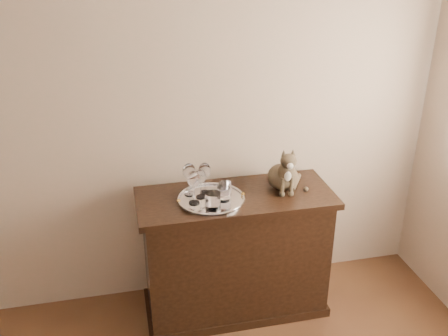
{
  "coord_description": "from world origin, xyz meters",
  "views": [
    {
      "loc": [
        -0.05,
        -0.65,
        2.27
      ],
      "look_at": [
        0.53,
        1.95,
        1.03
      ],
      "focal_mm": 40.0,
      "sensor_mm": 36.0,
      "label": 1
    }
  ],
  "objects_px": {
    "tumbler_a": "(224,194)",
    "cat": "(284,166)",
    "tumbler_c": "(225,189)",
    "tray": "(211,200)",
    "tumbler_b": "(213,201)",
    "wine_glass_a": "(189,179)",
    "wine_glass_c": "(194,187)",
    "wine_glass_b": "(205,178)",
    "sideboard": "(235,254)",
    "wine_glass_d": "(201,184)"
  },
  "relations": [
    {
      "from": "sideboard",
      "to": "cat",
      "type": "distance_m",
      "value": 0.65
    },
    {
      "from": "wine_glass_b",
      "to": "wine_glass_d",
      "type": "distance_m",
      "value": 0.06
    },
    {
      "from": "wine_glass_a",
      "to": "cat",
      "type": "distance_m",
      "value": 0.58
    },
    {
      "from": "sideboard",
      "to": "tumbler_b",
      "type": "xyz_separation_m",
      "value": [
        -0.17,
        -0.15,
        0.48
      ]
    },
    {
      "from": "tumbler_c",
      "to": "cat",
      "type": "relative_size",
      "value": 0.29
    },
    {
      "from": "tumbler_a",
      "to": "tumbler_b",
      "type": "xyz_separation_m",
      "value": [
        -0.08,
        -0.08,
        0.01
      ]
    },
    {
      "from": "wine_glass_c",
      "to": "cat",
      "type": "distance_m",
      "value": 0.58
    },
    {
      "from": "tray",
      "to": "wine_glass_c",
      "type": "distance_m",
      "value": 0.15
    },
    {
      "from": "tray",
      "to": "cat",
      "type": "relative_size",
      "value": 1.35
    },
    {
      "from": "wine_glass_a",
      "to": "tumbler_b",
      "type": "relative_size",
      "value": 2.02
    },
    {
      "from": "wine_glass_b",
      "to": "cat",
      "type": "relative_size",
      "value": 0.67
    },
    {
      "from": "sideboard",
      "to": "tray",
      "type": "relative_size",
      "value": 3.0
    },
    {
      "from": "wine_glass_b",
      "to": "cat",
      "type": "xyz_separation_m",
      "value": [
        0.49,
        -0.02,
        0.04
      ]
    },
    {
      "from": "tumbler_a",
      "to": "tumbler_b",
      "type": "height_order",
      "value": "tumbler_b"
    },
    {
      "from": "wine_glass_a",
      "to": "wine_glass_b",
      "type": "height_order",
      "value": "wine_glass_a"
    },
    {
      "from": "tumbler_a",
      "to": "tumbler_b",
      "type": "distance_m",
      "value": 0.12
    },
    {
      "from": "sideboard",
      "to": "tumbler_b",
      "type": "distance_m",
      "value": 0.53
    },
    {
      "from": "tumbler_c",
      "to": "wine_glass_c",
      "type": "bearing_deg",
      "value": -165.22
    },
    {
      "from": "wine_glass_a",
      "to": "wine_glass_c",
      "type": "bearing_deg",
      "value": -86.01
    },
    {
      "from": "sideboard",
      "to": "cat",
      "type": "xyz_separation_m",
      "value": [
        0.31,
        0.04,
        0.57
      ]
    },
    {
      "from": "wine_glass_b",
      "to": "tumbler_c",
      "type": "bearing_deg",
      "value": -29.6
    },
    {
      "from": "cat",
      "to": "wine_glass_d",
      "type": "bearing_deg",
      "value": -170.89
    },
    {
      "from": "wine_glass_c",
      "to": "tumbler_a",
      "type": "distance_m",
      "value": 0.18
    },
    {
      "from": "tumbler_a",
      "to": "cat",
      "type": "relative_size",
      "value": 0.29
    },
    {
      "from": "tumbler_a",
      "to": "cat",
      "type": "bearing_deg",
      "value": 13.93
    },
    {
      "from": "tumbler_c",
      "to": "cat",
      "type": "distance_m",
      "value": 0.39
    },
    {
      "from": "sideboard",
      "to": "wine_glass_a",
      "type": "relative_size",
      "value": 5.93
    },
    {
      "from": "tumbler_c",
      "to": "wine_glass_a",
      "type": "bearing_deg",
      "value": 162.59
    },
    {
      "from": "tumbler_c",
      "to": "cat",
      "type": "height_order",
      "value": "cat"
    },
    {
      "from": "tray",
      "to": "tumbler_c",
      "type": "xyz_separation_m",
      "value": [
        0.09,
        0.03,
        0.05
      ]
    },
    {
      "from": "wine_glass_b",
      "to": "wine_glass_d",
      "type": "bearing_deg",
      "value": -124.09
    },
    {
      "from": "cat",
      "to": "tumbler_a",
      "type": "bearing_deg",
      "value": -160.17
    },
    {
      "from": "tumbler_b",
      "to": "wine_glass_d",
      "type": "bearing_deg",
      "value": 105.78
    },
    {
      "from": "tray",
      "to": "tumbler_b",
      "type": "distance_m",
      "value": 0.13
    },
    {
      "from": "wine_glass_a",
      "to": "wine_glass_b",
      "type": "relative_size",
      "value": 1.02
    },
    {
      "from": "tray",
      "to": "sideboard",
      "type": "bearing_deg",
      "value": 10.85
    },
    {
      "from": "sideboard",
      "to": "tray",
      "type": "distance_m",
      "value": 0.46
    },
    {
      "from": "tumbler_c",
      "to": "cat",
      "type": "xyz_separation_m",
      "value": [
        0.38,
        0.04,
        0.1
      ]
    },
    {
      "from": "wine_glass_a",
      "to": "tumbler_a",
      "type": "bearing_deg",
      "value": -33.76
    },
    {
      "from": "tumbler_b",
      "to": "cat",
      "type": "height_order",
      "value": "cat"
    },
    {
      "from": "tumbler_b",
      "to": "tumbler_c",
      "type": "bearing_deg",
      "value": 54.17
    },
    {
      "from": "sideboard",
      "to": "tumbler_c",
      "type": "height_order",
      "value": "tumbler_c"
    },
    {
      "from": "wine_glass_c",
      "to": "tumbler_c",
      "type": "bearing_deg",
      "value": 14.78
    },
    {
      "from": "tumbler_c",
      "to": "wine_glass_b",
      "type": "bearing_deg",
      "value": 150.4
    },
    {
      "from": "wine_glass_a",
      "to": "cat",
      "type": "bearing_deg",
      "value": -2.28
    },
    {
      "from": "sideboard",
      "to": "tumbler_c",
      "type": "bearing_deg",
      "value": -176.18
    },
    {
      "from": "wine_glass_c",
      "to": "cat",
      "type": "xyz_separation_m",
      "value": [
        0.57,
        0.09,
        0.04
      ]
    },
    {
      "from": "wine_glass_b",
      "to": "wine_glass_c",
      "type": "distance_m",
      "value": 0.14
    },
    {
      "from": "wine_glass_b",
      "to": "tumbler_a",
      "type": "relative_size",
      "value": 2.31
    },
    {
      "from": "wine_glass_c",
      "to": "wine_glass_b",
      "type": "bearing_deg",
      "value": 53.32
    }
  ]
}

